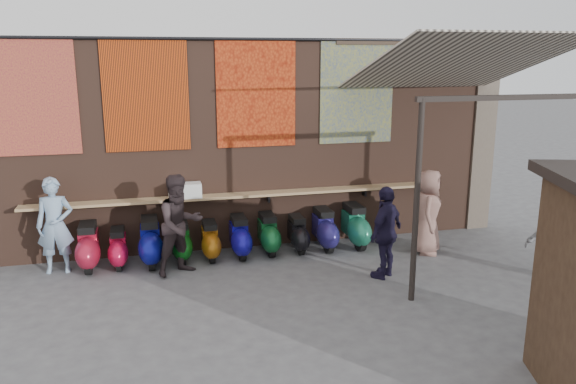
{
  "coord_description": "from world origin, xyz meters",
  "views": [
    {
      "loc": [
        -1.74,
        -7.94,
        3.67
      ],
      "look_at": [
        0.58,
        1.2,
        1.39
      ],
      "focal_mm": 35.0,
      "sensor_mm": 36.0,
      "label": 1
    }
  ],
  "objects_px": {
    "shelf_box": "(185,190)",
    "shopper_grey": "(558,232)",
    "scooter_stool_2": "(151,242)",
    "scooter_stool_3": "(181,241)",
    "scooter_stool_8": "(324,229)",
    "scooter_stool_9": "(355,226)",
    "scooter_stool_6": "(268,234)",
    "diner_left": "(55,225)",
    "shopper_navy": "(386,232)",
    "shopper_tan": "(428,212)",
    "scooter_stool_4": "(210,241)",
    "scooter_stool_5": "(240,237)",
    "diner_right": "(180,225)",
    "scooter_stool_0": "(89,247)",
    "scooter_stool_7": "(298,234)"
  },
  "relations": [
    {
      "from": "scooter_stool_8",
      "to": "scooter_stool_9",
      "type": "bearing_deg",
      "value": -1.45
    },
    {
      "from": "diner_left",
      "to": "shopper_grey",
      "type": "relative_size",
      "value": 1.06
    },
    {
      "from": "scooter_stool_0",
      "to": "shopper_navy",
      "type": "xyz_separation_m",
      "value": [
        4.91,
        -1.63,
        0.39
      ]
    },
    {
      "from": "shopper_navy",
      "to": "scooter_stool_2",
      "type": "bearing_deg",
      "value": -59.99
    },
    {
      "from": "shelf_box",
      "to": "scooter_stool_0",
      "type": "bearing_deg",
      "value": -170.48
    },
    {
      "from": "shopper_navy",
      "to": "shelf_box",
      "type": "bearing_deg",
      "value": -68.95
    },
    {
      "from": "shelf_box",
      "to": "diner_right",
      "type": "bearing_deg",
      "value": -100.38
    },
    {
      "from": "scooter_stool_7",
      "to": "shopper_tan",
      "type": "height_order",
      "value": "shopper_tan"
    },
    {
      "from": "diner_left",
      "to": "scooter_stool_0",
      "type": "bearing_deg",
      "value": 1.76
    },
    {
      "from": "scooter_stool_2",
      "to": "scooter_stool_3",
      "type": "relative_size",
      "value": 1.15
    },
    {
      "from": "scooter_stool_0",
      "to": "shopper_grey",
      "type": "relative_size",
      "value": 0.54
    },
    {
      "from": "shelf_box",
      "to": "scooter_stool_2",
      "type": "xyz_separation_m",
      "value": [
        -0.67,
        -0.35,
        -0.84
      ]
    },
    {
      "from": "shelf_box",
      "to": "diner_left",
      "type": "height_order",
      "value": "diner_left"
    },
    {
      "from": "scooter_stool_6",
      "to": "shopper_navy",
      "type": "distance_m",
      "value": 2.39
    },
    {
      "from": "scooter_stool_2",
      "to": "diner_left",
      "type": "bearing_deg",
      "value": 178.19
    },
    {
      "from": "shopper_navy",
      "to": "shopper_tan",
      "type": "relative_size",
      "value": 0.98
    },
    {
      "from": "scooter_stool_0",
      "to": "scooter_stool_3",
      "type": "height_order",
      "value": "scooter_stool_0"
    },
    {
      "from": "scooter_stool_2",
      "to": "shopper_grey",
      "type": "distance_m",
      "value": 7.06
    },
    {
      "from": "scooter_stool_2",
      "to": "shopper_grey",
      "type": "height_order",
      "value": "shopper_grey"
    },
    {
      "from": "scooter_stool_3",
      "to": "scooter_stool_8",
      "type": "relative_size",
      "value": 0.93
    },
    {
      "from": "scooter_stool_2",
      "to": "scooter_stool_6",
      "type": "bearing_deg",
      "value": 2.36
    },
    {
      "from": "scooter_stool_5",
      "to": "scooter_stool_8",
      "type": "relative_size",
      "value": 0.96
    },
    {
      "from": "scooter_stool_8",
      "to": "diner_left",
      "type": "bearing_deg",
      "value": 179.98
    },
    {
      "from": "diner_left",
      "to": "scooter_stool_8",
      "type": "bearing_deg",
      "value": 0.74
    },
    {
      "from": "scooter_stool_2",
      "to": "shopper_tan",
      "type": "bearing_deg",
      "value": -7.24
    },
    {
      "from": "shelf_box",
      "to": "shopper_navy",
      "type": "height_order",
      "value": "shopper_navy"
    },
    {
      "from": "scooter_stool_3",
      "to": "diner_right",
      "type": "distance_m",
      "value": 0.81
    },
    {
      "from": "diner_left",
      "to": "scooter_stool_2",
      "type": "bearing_deg",
      "value": -1.05
    },
    {
      "from": "shelf_box",
      "to": "scooter_stool_5",
      "type": "bearing_deg",
      "value": -18.23
    },
    {
      "from": "shopper_navy",
      "to": "shopper_tan",
      "type": "distance_m",
      "value": 1.57
    },
    {
      "from": "scooter_stool_2",
      "to": "scooter_stool_0",
      "type": "bearing_deg",
      "value": 176.84
    },
    {
      "from": "scooter_stool_2",
      "to": "scooter_stool_5",
      "type": "distance_m",
      "value": 1.63
    },
    {
      "from": "scooter_stool_0",
      "to": "shopper_grey",
      "type": "distance_m",
      "value": 8.09
    },
    {
      "from": "diner_left",
      "to": "shopper_tan",
      "type": "bearing_deg",
      "value": -5.21
    },
    {
      "from": "scooter_stool_7",
      "to": "scooter_stool_9",
      "type": "relative_size",
      "value": 0.82
    },
    {
      "from": "scooter_stool_8",
      "to": "scooter_stool_9",
      "type": "height_order",
      "value": "scooter_stool_9"
    },
    {
      "from": "shopper_tan",
      "to": "scooter_stool_4",
      "type": "bearing_deg",
      "value": 109.47
    },
    {
      "from": "scooter_stool_4",
      "to": "scooter_stool_9",
      "type": "height_order",
      "value": "scooter_stool_9"
    },
    {
      "from": "scooter_stool_9",
      "to": "shopper_grey",
      "type": "height_order",
      "value": "shopper_grey"
    },
    {
      "from": "shelf_box",
      "to": "scooter_stool_8",
      "type": "distance_m",
      "value": 2.78
    },
    {
      "from": "shelf_box",
      "to": "diner_left",
      "type": "distance_m",
      "value": 2.3
    },
    {
      "from": "scooter_stool_6",
      "to": "diner_left",
      "type": "height_order",
      "value": "diner_left"
    },
    {
      "from": "scooter_stool_6",
      "to": "shopper_tan",
      "type": "relative_size",
      "value": 0.49
    },
    {
      "from": "shelf_box",
      "to": "shopper_grey",
      "type": "xyz_separation_m",
      "value": [
        6.0,
        -2.62,
        -0.47
      ]
    },
    {
      "from": "scooter_stool_2",
      "to": "diner_right",
      "type": "xyz_separation_m",
      "value": [
        0.51,
        -0.55,
        0.45
      ]
    },
    {
      "from": "scooter_stool_6",
      "to": "shopper_tan",
      "type": "height_order",
      "value": "shopper_tan"
    },
    {
      "from": "shopper_navy",
      "to": "shopper_tan",
      "type": "xyz_separation_m",
      "value": [
        1.26,
        0.92,
        0.02
      ]
    },
    {
      "from": "scooter_stool_2",
      "to": "scooter_stool_4",
      "type": "xyz_separation_m",
      "value": [
        1.07,
        0.04,
        -0.08
      ]
    },
    {
      "from": "scooter_stool_5",
      "to": "shopper_navy",
      "type": "xyz_separation_m",
      "value": [
        2.23,
        -1.61,
        0.42
      ]
    },
    {
      "from": "scooter_stool_6",
      "to": "shopper_navy",
      "type": "xyz_separation_m",
      "value": [
        1.66,
        -1.66,
        0.42
      ]
    }
  ]
}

